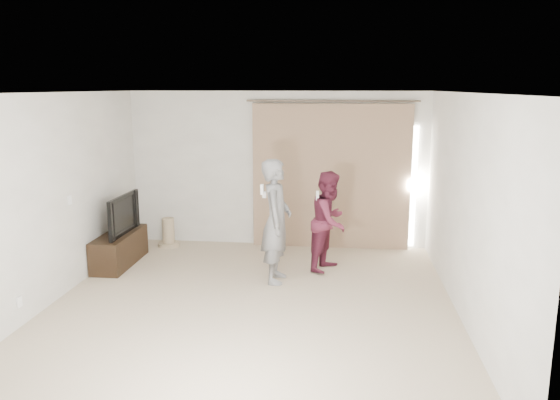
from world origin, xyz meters
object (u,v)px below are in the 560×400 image
(tv, at_px, (117,214))
(person_man, at_px, (276,221))
(tv_console, at_px, (120,249))
(person_woman, at_px, (330,221))

(tv, bearing_deg, person_man, -99.44)
(tv_console, relative_size, tv, 1.22)
(tv, distance_m, person_woman, 3.19)
(tv, xyz_separation_m, person_man, (2.46, -0.45, 0.08))
(person_man, xyz_separation_m, person_woman, (0.72, 0.58, -0.12))
(tv_console, height_order, tv, tv)
(tv_console, xyz_separation_m, person_woman, (3.18, 0.13, 0.50))
(person_man, height_order, person_woman, person_man)
(tv_console, distance_m, person_man, 2.58)
(tv_console, distance_m, tv, 0.54)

